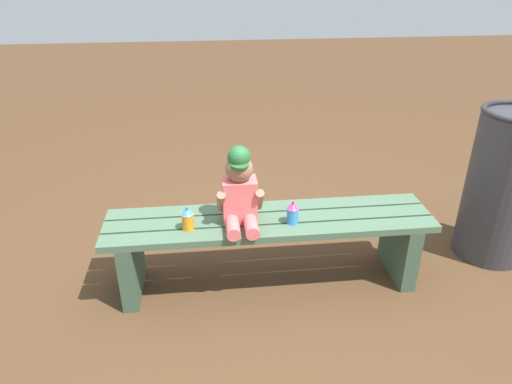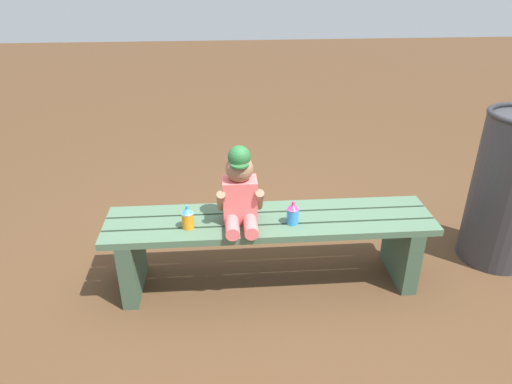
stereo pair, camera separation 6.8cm
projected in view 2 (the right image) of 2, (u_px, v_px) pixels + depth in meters
The scene contains 6 objects.
ground_plane at pixel (269, 281), 2.60m from camera, with size 16.00×16.00×0.00m, color #4C331E.
park_bench at pixel (270, 238), 2.47m from camera, with size 1.69×0.37×0.40m.
child_figure at pixel (240, 191), 2.30m from camera, with size 0.23×0.27×0.40m.
sippy_cup_left at pixel (188, 217), 2.31m from camera, with size 0.06×0.06×0.12m.
sippy_cup_right at pixel (293, 213), 2.34m from camera, with size 0.06×0.06×0.12m.
trash_bin at pixel (509, 189), 2.61m from camera, with size 0.41×0.41×0.89m.
Camera 2 is at (-0.24, -2.08, 1.63)m, focal length 32.88 mm.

